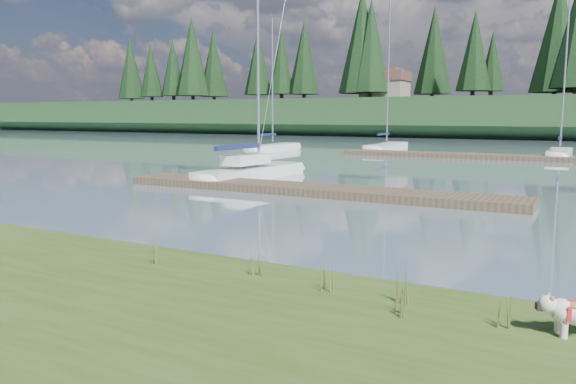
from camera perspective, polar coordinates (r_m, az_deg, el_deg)
The scene contains 22 objects.
ground at distance 40.43m, azimuth 20.83°, elevation 3.13°, with size 200.00×200.00×0.00m, color #7891A1.
bank at distance 7.32m, azimuth -24.50°, elevation -15.44°, with size 60.00×9.00×0.35m, color #39511D.
ridge at distance 83.13m, azimuth 25.08°, elevation 6.81°, with size 200.00×20.00×5.00m, color #193319.
bulldog at distance 7.67m, azimuth 27.25°, elevation -10.70°, with size 0.83×0.54×0.49m.
sailboat_main at distance 26.59m, azimuth -3.05°, elevation 2.34°, with size 1.91×7.91×11.40m.
dock_near at distance 21.38m, azimuth 2.05°, elevation 0.25°, with size 16.00×2.00×0.30m, color #4C3D2C.
dock_far at distance 40.20m, azimuth 23.66°, elevation 3.17°, with size 26.00×2.20×0.30m, color #4C3D2C.
sailboat_bg_0 at distance 46.56m, azimuth -1.14°, elevation 4.60°, with size 1.70×7.39×10.72m.
sailboat_bg_1 at distance 48.52m, azimuth 10.23°, elevation 4.61°, with size 2.08×8.61×12.68m.
sailboat_bg_2 at distance 44.04m, azimuth 25.92°, elevation 3.63°, with size 1.47×7.15×10.82m.
weed_0 at distance 9.32m, azimuth -3.16°, elevation -7.22°, with size 0.17×0.14×0.50m.
weed_1 at distance 8.55m, azimuth 3.95°, elevation -8.88°, with size 0.17×0.14×0.41m.
weed_2 at distance 8.10m, azimuth 11.42°, elevation -9.50°, with size 0.17×0.14×0.57m.
weed_3 at distance 10.27m, azimuth -13.41°, elevation -5.81°, with size 0.17×0.14×0.58m.
weed_4 at distance 7.69m, azimuth 11.32°, elevation -10.94°, with size 0.17×0.14×0.42m.
weed_5 at distance 7.67m, azimuth 21.16°, elevation -11.14°, with size 0.17×0.14×0.49m.
mud_lip at distance 10.41m, azimuth -4.54°, elevation -8.42°, with size 60.00×0.50×0.14m, color #33281C.
conifer_0 at distance 98.35m, azimuth -9.71°, elevation 13.40°, with size 5.72×5.72×14.15m.
conifer_1 at distance 93.22m, azimuth -0.67°, elevation 12.99°, with size 4.40×4.40×11.30m.
conifer_2 at distance 84.36m, azimuth 7.52°, elevation 15.00°, with size 6.60×6.60×16.05m.
conifer_3 at distance 83.85m, azimuth 18.40°, elevation 13.48°, with size 4.84×4.84×12.25m.
house_0 at distance 84.65m, azimuth 9.87°, elevation 10.70°, with size 6.30×5.30×4.65m.
Camera 1 is at (5.49, -9.94, 2.99)m, focal length 35.00 mm.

